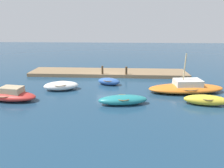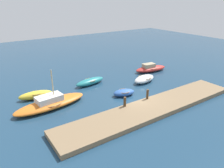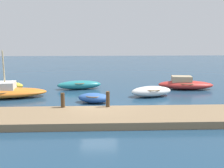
{
  "view_description": "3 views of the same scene",
  "coord_description": "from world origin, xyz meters",
  "px_view_note": "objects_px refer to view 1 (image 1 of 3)",
  "views": [
    {
      "loc": [
        -1.67,
        20.29,
        6.33
      ],
      "look_at": [
        -0.82,
        3.99,
        0.84
      ],
      "focal_mm": 29.25,
      "sensor_mm": 36.0,
      "label": 1
    },
    {
      "loc": [
        -13.45,
        -15.28,
        9.97
      ],
      "look_at": [
        -0.76,
        3.43,
        0.88
      ],
      "focal_mm": 34.47,
      "sensor_mm": 36.0,
      "label": 2
    },
    {
      "loc": [
        0.18,
        -17.53,
        5.14
      ],
      "look_at": [
        1.02,
        2.79,
        1.19
      ],
      "focal_mm": 42.74,
      "sensor_mm": 36.0,
      "label": 3
    }
  ],
  "objects_px": {
    "rowboat_white": "(61,86)",
    "mooring_post_west": "(126,71)",
    "rowboat_teal": "(123,100)",
    "mooring_post_mid_west": "(102,70)",
    "rowboat_yellow": "(206,100)",
    "sailboat_orange": "(186,87)",
    "motorboat_red": "(9,95)",
    "dinghy_blue": "(109,81)"
  },
  "relations": [
    {
      "from": "dinghy_blue",
      "to": "mooring_post_mid_west",
      "type": "xyz_separation_m",
      "value": [
        0.96,
        -2.67,
        0.56
      ]
    },
    {
      "from": "mooring_post_west",
      "to": "motorboat_red",
      "type": "bearing_deg",
      "value": 35.25
    },
    {
      "from": "dinghy_blue",
      "to": "mooring_post_west",
      "type": "bearing_deg",
      "value": -112.07
    },
    {
      "from": "dinghy_blue",
      "to": "mooring_post_mid_west",
      "type": "distance_m",
      "value": 2.89
    },
    {
      "from": "sailboat_orange",
      "to": "mooring_post_mid_west",
      "type": "xyz_separation_m",
      "value": [
        8.48,
        -4.54,
        0.46
      ]
    },
    {
      "from": "mooring_post_west",
      "to": "mooring_post_mid_west",
      "type": "distance_m",
      "value": 2.87
    },
    {
      "from": "rowboat_teal",
      "to": "sailboat_orange",
      "type": "bearing_deg",
      "value": -161.15
    },
    {
      "from": "dinghy_blue",
      "to": "motorboat_red",
      "type": "distance_m",
      "value": 9.43
    },
    {
      "from": "rowboat_teal",
      "to": "mooring_post_mid_west",
      "type": "relative_size",
      "value": 4.11
    },
    {
      "from": "rowboat_yellow",
      "to": "mooring_post_west",
      "type": "bearing_deg",
      "value": -43.44
    },
    {
      "from": "rowboat_white",
      "to": "mooring_post_mid_west",
      "type": "distance_m",
      "value": 5.81
    },
    {
      "from": "sailboat_orange",
      "to": "dinghy_blue",
      "type": "distance_m",
      "value": 7.75
    },
    {
      "from": "rowboat_yellow",
      "to": "mooring_post_west",
      "type": "distance_m",
      "value": 9.66
    },
    {
      "from": "rowboat_teal",
      "to": "dinghy_blue",
      "type": "bearing_deg",
      "value": -81.34
    },
    {
      "from": "rowboat_teal",
      "to": "rowboat_white",
      "type": "xyz_separation_m",
      "value": [
        6.11,
        -3.12,
        0.03
      ]
    },
    {
      "from": "rowboat_teal",
      "to": "rowboat_white",
      "type": "relative_size",
      "value": 1.15
    },
    {
      "from": "motorboat_red",
      "to": "sailboat_orange",
      "type": "bearing_deg",
      "value": -163.54
    },
    {
      "from": "rowboat_white",
      "to": "rowboat_yellow",
      "type": "xyz_separation_m",
      "value": [
        -12.8,
        2.85,
        -0.01
      ]
    },
    {
      "from": "sailboat_orange",
      "to": "mooring_post_west",
      "type": "bearing_deg",
      "value": -44.93
    },
    {
      "from": "motorboat_red",
      "to": "mooring_post_mid_west",
      "type": "bearing_deg",
      "value": -128.54
    },
    {
      "from": "rowboat_white",
      "to": "mooring_post_west",
      "type": "height_order",
      "value": "mooring_post_west"
    },
    {
      "from": "dinghy_blue",
      "to": "mooring_post_mid_west",
      "type": "height_order",
      "value": "mooring_post_mid_west"
    },
    {
      "from": "sailboat_orange",
      "to": "mooring_post_mid_west",
      "type": "relative_size",
      "value": 7.36
    },
    {
      "from": "rowboat_yellow",
      "to": "dinghy_blue",
      "type": "relative_size",
      "value": 1.35
    },
    {
      "from": "rowboat_yellow",
      "to": "rowboat_teal",
      "type": "bearing_deg",
      "value": 8.35
    },
    {
      "from": "rowboat_teal",
      "to": "rowboat_yellow",
      "type": "height_order",
      "value": "rowboat_yellow"
    },
    {
      "from": "mooring_post_west",
      "to": "rowboat_yellow",
      "type": "bearing_deg",
      "value": 130.49
    },
    {
      "from": "dinghy_blue",
      "to": "sailboat_orange",
      "type": "bearing_deg",
      "value": 179.62
    },
    {
      "from": "rowboat_white",
      "to": "mooring_post_mid_west",
      "type": "relative_size",
      "value": 3.59
    },
    {
      "from": "rowboat_yellow",
      "to": "motorboat_red",
      "type": "xyz_separation_m",
      "value": [
        16.44,
        -0.14,
        0.04
      ]
    },
    {
      "from": "rowboat_teal",
      "to": "rowboat_white",
      "type": "distance_m",
      "value": 6.86
    },
    {
      "from": "rowboat_yellow",
      "to": "mooring_post_west",
      "type": "relative_size",
      "value": 3.78
    },
    {
      "from": "sailboat_orange",
      "to": "rowboat_white",
      "type": "distance_m",
      "value": 12.14
    },
    {
      "from": "motorboat_red",
      "to": "mooring_post_mid_west",
      "type": "distance_m",
      "value": 10.27
    },
    {
      "from": "dinghy_blue",
      "to": "mooring_post_west",
      "type": "height_order",
      "value": "mooring_post_west"
    },
    {
      "from": "rowboat_yellow",
      "to": "mooring_post_west",
      "type": "height_order",
      "value": "mooring_post_west"
    },
    {
      "from": "rowboat_teal",
      "to": "sailboat_orange",
      "type": "distance_m",
      "value": 6.77
    },
    {
      "from": "rowboat_yellow",
      "to": "sailboat_orange",
      "type": "bearing_deg",
      "value": -70.71
    },
    {
      "from": "dinghy_blue",
      "to": "mooring_post_west",
      "type": "distance_m",
      "value": 3.32
    },
    {
      "from": "sailboat_orange",
      "to": "mooring_post_mid_west",
      "type": "bearing_deg",
      "value": -34.1
    },
    {
      "from": "rowboat_white",
      "to": "dinghy_blue",
      "type": "xyz_separation_m",
      "value": [
        -4.62,
        -1.82,
        -0.05
      ]
    },
    {
      "from": "rowboat_white",
      "to": "motorboat_red",
      "type": "bearing_deg",
      "value": 25.08
    }
  ]
}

